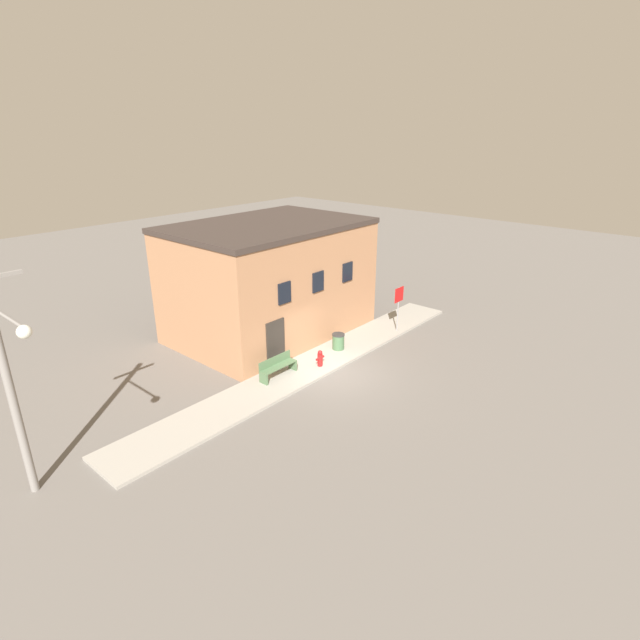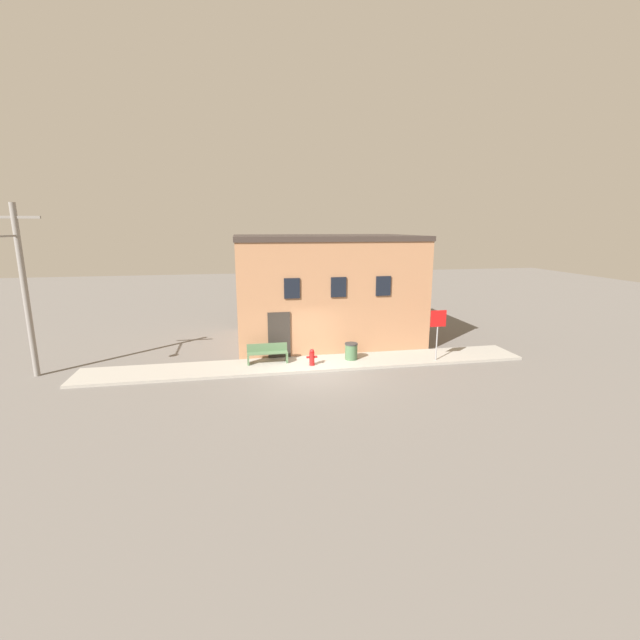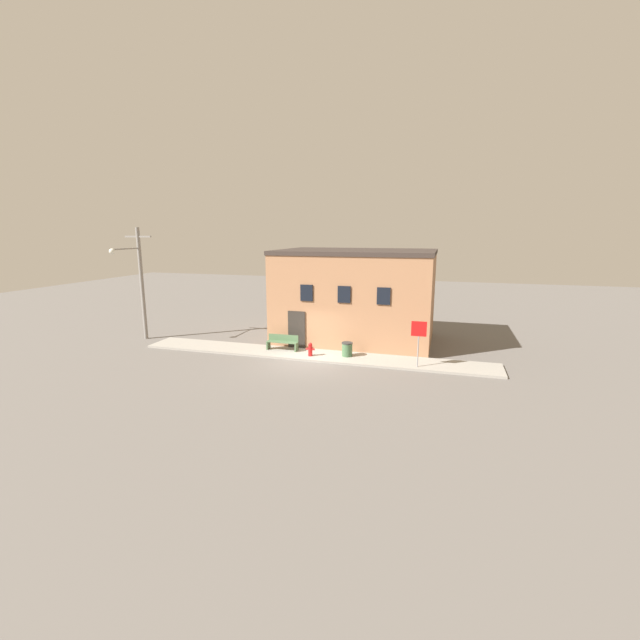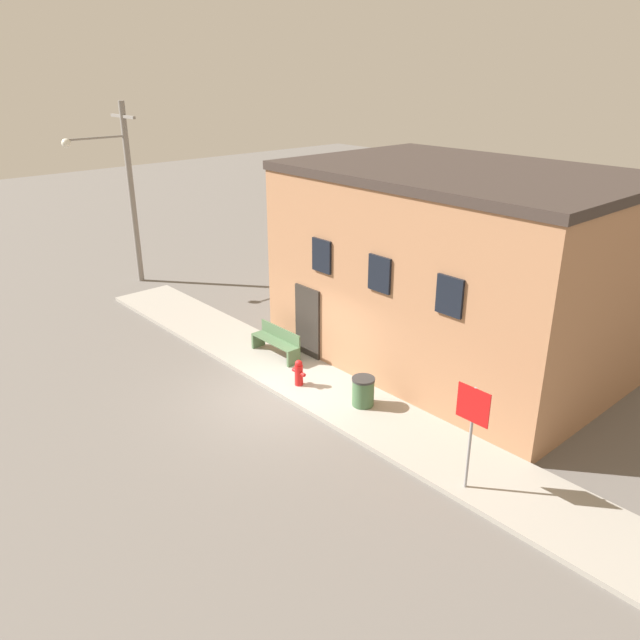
% 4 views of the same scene
% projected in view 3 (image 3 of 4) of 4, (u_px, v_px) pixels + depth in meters
% --- Properties ---
extents(ground_plane, '(80.00, 80.00, 0.00)m').
position_uv_depth(ground_plane, '(306.00, 362.00, 21.91)').
color(ground_plane, '#66605B').
extents(sidewalk, '(19.16, 2.10, 0.12)m').
position_uv_depth(sidewalk, '(312.00, 355.00, 22.88)').
color(sidewalk, '#9E998E').
rests_on(sidewalk, ground).
extents(brick_building, '(9.14, 6.34, 5.49)m').
position_uv_depth(brick_building, '(356.00, 296.00, 25.83)').
color(brick_building, '#A87551').
rests_on(brick_building, ground).
extents(fire_hydrant, '(0.46, 0.22, 0.72)m').
position_uv_depth(fire_hydrant, '(310.00, 349.00, 22.45)').
color(fire_hydrant, red).
rests_on(fire_hydrant, sidewalk).
extents(stop_sign, '(0.73, 0.06, 2.25)m').
position_uv_depth(stop_sign, '(419.00, 335.00, 20.37)').
color(stop_sign, gray).
rests_on(stop_sign, sidewalk).
extents(bench, '(1.74, 0.44, 0.83)m').
position_uv_depth(bench, '(283.00, 342.00, 23.60)').
color(bench, '#4C6B47').
rests_on(bench, sidewalk).
extents(trash_bin, '(0.57, 0.57, 0.74)m').
position_uv_depth(trash_bin, '(347.00, 349.00, 22.41)').
color(trash_bin, '#426642').
rests_on(trash_bin, sidewalk).
extents(utility_pole, '(1.80, 2.45, 6.80)m').
position_uv_depth(utility_pole, '(139.00, 279.00, 25.72)').
color(utility_pole, gray).
rests_on(utility_pole, ground).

